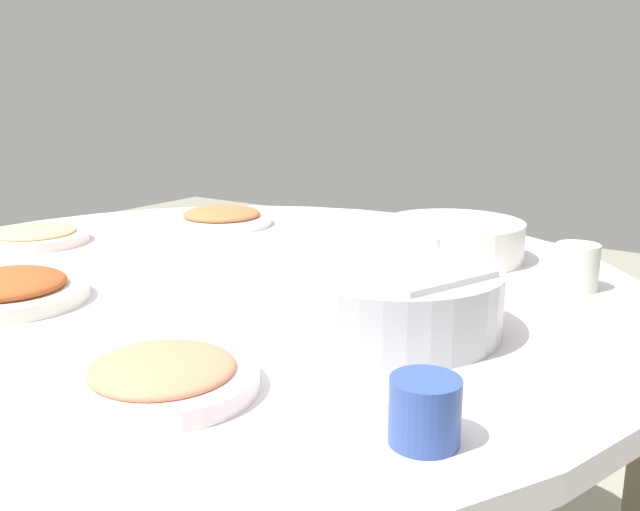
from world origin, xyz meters
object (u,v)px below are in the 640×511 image
Objects in this scene: dish_shrimp at (163,375)px; dish_stirfry at (9,290)px; tea_cup_far at (425,411)px; tea_cup_side at (577,267)px; dish_tofu_braise at (222,217)px; rice_bowl at (396,298)px; round_dining_table at (219,359)px; soup_bowl at (453,241)px; dish_noodles at (35,235)px.

dish_stirfry is at bearing -11.48° from dish_shrimp.
tea_cup_side reaches higher than tea_cup_far.
dish_tofu_braise is 3.38× the size of tea_cup_far.
rice_bowl is at bearing 66.42° from tea_cup_side.
rice_bowl is 0.36m from tea_cup_side.
tea_cup_far is at bearing 123.70° from rice_bowl.
dish_shrimp is at bearing 125.29° from round_dining_table.
dish_tofu_braise is at bearing -78.19° from dish_stirfry.
dish_stirfry is at bearing 56.93° from round_dining_table.
dish_stirfry is (0.53, 0.22, -0.02)m from rice_bowl.
tea_cup_far is at bearing 112.12° from soup_bowl.
tea_cup_side is (-0.98, -0.29, 0.02)m from dish_noodles.
round_dining_table is 6.14× the size of dish_stirfry.
soup_bowl is at bearing -126.21° from round_dining_table.
round_dining_table is at bearing 131.03° from dish_tofu_braise.
dish_tofu_braise reaches higher than dish_shrimp.
tea_cup_side is (-0.14, -0.33, -0.01)m from rice_bowl.
dish_shrimp is 2.83× the size of tea_cup_side.
dish_shrimp is at bearing 128.25° from dish_tofu_braise.
rice_bowl reaches higher than round_dining_table.
dish_noodles reaches higher than round_dining_table.
soup_bowl is 0.69m from tea_cup_far.
rice_bowl is at bearing -157.65° from dish_stirfry.
dish_noodles is 3.19× the size of tea_cup_far.
rice_bowl reaches higher than tea_cup_far.
dish_stirfry reaches higher than dish_shrimp.
round_dining_table is at bearing 53.79° from soup_bowl.
soup_bowl is at bearing -16.65° from tea_cup_side.
rice_bowl reaches higher than soup_bowl.
dish_tofu_braise is (0.65, -0.38, -0.03)m from rice_bowl.
dish_tofu_braise reaches higher than dish_noodles.
round_dining_table is at bearing 29.44° from tea_cup_side.
round_dining_table is 0.62m from tea_cup_far.
round_dining_table is 6.62× the size of dish_noodles.
tea_cup_side is at bearing -163.54° from dish_noodles.
round_dining_table is 0.51m from dish_noodles.
dish_stirfry is 0.69m from tea_cup_far.
round_dining_table is 0.45m from dish_shrimp.
dish_shrimp reaches higher than dish_noodles.
soup_bowl is 1.25× the size of dish_tofu_braise.
soup_bowl is 0.56m from dish_tofu_braise.
rice_bowl is 0.29m from tea_cup_far.
tea_cup_side is (-0.24, 0.07, 0.00)m from soup_bowl.
tea_cup_side reaches higher than round_dining_table.
tea_cup_side is at bearing -140.97° from dish_stirfry.
dish_noodles is at bearing 26.02° from soup_bowl.
tea_cup_far is (-0.16, 0.24, -0.01)m from rice_bowl.
tea_cup_far is 0.57m from tea_cup_side.
soup_bowl is (-0.26, -0.35, 0.17)m from round_dining_table.
soup_bowl reaches higher than dish_tofu_braise.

